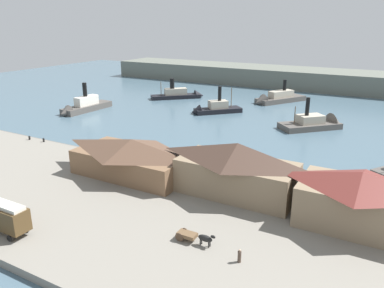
{
  "coord_description": "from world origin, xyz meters",
  "views": [
    {
      "loc": [
        43.78,
        -63.02,
        28.83
      ],
      "look_at": [
        3.68,
        8.59,
        2.0
      ],
      "focal_mm": 35.57,
      "sensor_mm": 36.0,
      "label": 1
    }
  ],
  "objects_px": {
    "ferry_shed_customs_shed": "(132,157)",
    "horse_cart": "(194,236)",
    "street_tram": "(0,214)",
    "pedestrian_near_east_shed": "(239,256)",
    "ferry_shed_west_terminal": "(359,199)",
    "mooring_post_west": "(96,151)",
    "ferry_moored_west": "(181,95)",
    "ferry_approaching_east": "(275,99)",
    "ferry_shed_east_terminal": "(237,169)",
    "ferry_near_quay": "(318,124)",
    "mooring_post_center_west": "(44,140)",
    "ferry_moored_east": "(213,109)",
    "ferry_departing_north": "(82,107)",
    "mooring_post_east": "(29,138)"
  },
  "relations": [
    {
      "from": "street_tram",
      "to": "mooring_post_west",
      "type": "distance_m",
      "value": 32.28
    },
    {
      "from": "mooring_post_east",
      "to": "ferry_approaching_east",
      "type": "bearing_deg",
      "value": 64.32
    },
    {
      "from": "pedestrian_near_east_shed",
      "to": "mooring_post_center_west",
      "type": "relative_size",
      "value": 1.97
    },
    {
      "from": "ferry_departing_north",
      "to": "ferry_approaching_east",
      "type": "height_order",
      "value": "ferry_departing_north"
    },
    {
      "from": "street_tram",
      "to": "horse_cart",
      "type": "height_order",
      "value": "street_tram"
    },
    {
      "from": "horse_cart",
      "to": "pedestrian_near_east_shed",
      "type": "bearing_deg",
      "value": -8.78
    },
    {
      "from": "ferry_shed_west_terminal",
      "to": "pedestrian_near_east_shed",
      "type": "relative_size",
      "value": 9.18
    },
    {
      "from": "ferry_shed_west_terminal",
      "to": "ferry_moored_east",
      "type": "xyz_separation_m",
      "value": [
        -50.04,
        55.72,
        -3.94
      ]
    },
    {
      "from": "mooring_post_west",
      "to": "mooring_post_center_west",
      "type": "relative_size",
      "value": 1.0
    },
    {
      "from": "ferry_shed_east_terminal",
      "to": "mooring_post_center_west",
      "type": "bearing_deg",
      "value": 175.62
    },
    {
      "from": "ferry_shed_customs_shed",
      "to": "street_tram",
      "type": "height_order",
      "value": "ferry_shed_customs_shed"
    },
    {
      "from": "horse_cart",
      "to": "pedestrian_near_east_shed",
      "type": "relative_size",
      "value": 3.1
    },
    {
      "from": "ferry_shed_east_terminal",
      "to": "ferry_shed_west_terminal",
      "type": "distance_m",
      "value": 18.81
    },
    {
      "from": "ferry_shed_customs_shed",
      "to": "pedestrian_near_east_shed",
      "type": "bearing_deg",
      "value": -29.18
    },
    {
      "from": "ferry_shed_west_terminal",
      "to": "horse_cart",
      "type": "height_order",
      "value": "ferry_shed_west_terminal"
    },
    {
      "from": "mooring_post_center_west",
      "to": "ferry_shed_customs_shed",
      "type": "bearing_deg",
      "value": -10.24
    },
    {
      "from": "ferry_moored_east",
      "to": "ferry_approaching_east",
      "type": "distance_m",
      "value": 28.92
    },
    {
      "from": "mooring_post_west",
      "to": "ferry_departing_north",
      "type": "bearing_deg",
      "value": 137.96
    },
    {
      "from": "mooring_post_west",
      "to": "ferry_near_quay",
      "type": "xyz_separation_m",
      "value": [
        36.83,
        49.11,
        -0.39
      ]
    },
    {
      "from": "pedestrian_near_east_shed",
      "to": "mooring_post_west",
      "type": "bearing_deg",
      "value": 153.56
    },
    {
      "from": "mooring_post_east",
      "to": "ferry_approaching_east",
      "type": "height_order",
      "value": "ferry_approaching_east"
    },
    {
      "from": "street_tram",
      "to": "ferry_departing_north",
      "type": "relative_size",
      "value": 0.45
    },
    {
      "from": "mooring_post_west",
      "to": "ferry_approaching_east",
      "type": "relative_size",
      "value": 0.04
    },
    {
      "from": "pedestrian_near_east_shed",
      "to": "ferry_departing_north",
      "type": "xyz_separation_m",
      "value": [
        -77.27,
        52.58,
        -0.36
      ]
    },
    {
      "from": "mooring_post_center_west",
      "to": "ferry_approaching_east",
      "type": "relative_size",
      "value": 0.04
    },
    {
      "from": "ferry_moored_east",
      "to": "mooring_post_center_west",
      "type": "bearing_deg",
      "value": -111.4
    },
    {
      "from": "mooring_post_east",
      "to": "ferry_moored_east",
      "type": "bearing_deg",
      "value": 64.62
    },
    {
      "from": "ferry_moored_west",
      "to": "ferry_approaching_east",
      "type": "relative_size",
      "value": 0.85
    },
    {
      "from": "mooring_post_east",
      "to": "ferry_moored_west",
      "type": "relative_size",
      "value": 0.05
    },
    {
      "from": "pedestrian_near_east_shed",
      "to": "ferry_shed_customs_shed",
      "type": "bearing_deg",
      "value": 150.82
    },
    {
      "from": "ferry_departing_north",
      "to": "mooring_post_center_west",
      "type": "bearing_deg",
      "value": -59.61
    },
    {
      "from": "ferry_shed_customs_shed",
      "to": "ferry_near_quay",
      "type": "bearing_deg",
      "value": 67.5
    },
    {
      "from": "horse_cart",
      "to": "ferry_near_quay",
      "type": "distance_m",
      "value": 69.1
    },
    {
      "from": "mooring_post_west",
      "to": "ferry_moored_east",
      "type": "distance_m",
      "value": 50.93
    },
    {
      "from": "ferry_moored_west",
      "to": "pedestrian_near_east_shed",
      "type": "bearing_deg",
      "value": -55.45
    },
    {
      "from": "ferry_shed_east_terminal",
      "to": "pedestrian_near_east_shed",
      "type": "bearing_deg",
      "value": -65.85
    },
    {
      "from": "street_tram",
      "to": "mooring_post_east",
      "type": "relative_size",
      "value": 10.16
    },
    {
      "from": "mooring_post_west",
      "to": "ferry_near_quay",
      "type": "distance_m",
      "value": 61.39
    },
    {
      "from": "ferry_shed_customs_shed",
      "to": "pedestrian_near_east_shed",
      "type": "relative_size",
      "value": 12.3
    },
    {
      "from": "street_tram",
      "to": "pedestrian_near_east_shed",
      "type": "bearing_deg",
      "value": 16.5
    },
    {
      "from": "ferry_shed_customs_shed",
      "to": "horse_cart",
      "type": "distance_m",
      "value": 25.89
    },
    {
      "from": "ferry_moored_west",
      "to": "ferry_approaching_east",
      "type": "bearing_deg",
      "value": 15.81
    },
    {
      "from": "ferry_shed_west_terminal",
      "to": "ferry_departing_north",
      "type": "relative_size",
      "value": 0.8
    },
    {
      "from": "street_tram",
      "to": "mooring_post_east",
      "type": "distance_m",
      "value": 43.96
    },
    {
      "from": "ferry_shed_west_terminal",
      "to": "mooring_post_west",
      "type": "distance_m",
      "value": 53.61
    },
    {
      "from": "ferry_shed_west_terminal",
      "to": "ferry_moored_west",
      "type": "height_order",
      "value": "ferry_shed_west_terminal"
    },
    {
      "from": "ferry_shed_customs_shed",
      "to": "street_tram",
      "type": "xyz_separation_m",
      "value": [
        -3.18,
        -24.87,
        -0.92
      ]
    },
    {
      "from": "ferry_shed_customs_shed",
      "to": "horse_cart",
      "type": "height_order",
      "value": "ferry_shed_customs_shed"
    },
    {
      "from": "ferry_shed_east_terminal",
      "to": "ferry_near_quay",
      "type": "relative_size",
      "value": 1.12
    },
    {
      "from": "ferry_shed_west_terminal",
      "to": "ferry_shed_east_terminal",
      "type": "bearing_deg",
      "value": 176.43
    }
  ]
}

